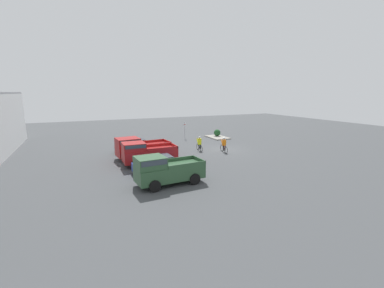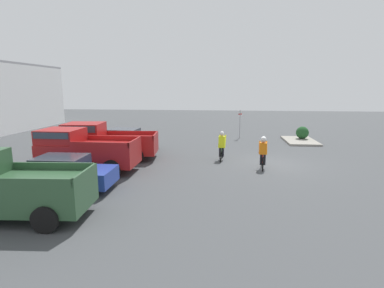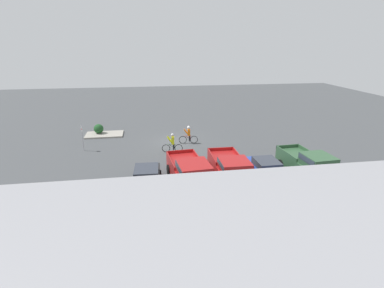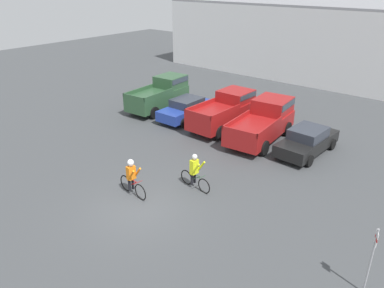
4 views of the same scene
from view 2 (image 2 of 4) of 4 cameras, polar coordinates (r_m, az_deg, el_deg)
ground_plane at (r=17.47m, az=14.72°, el=-3.68°), size 80.00×80.00×0.00m
pickup_truck_0 at (r=11.57m, az=-32.60°, el=-6.55°), size 2.40×5.01×2.21m
sedan_0 at (r=13.66m, az=-23.53°, el=-5.11°), size 1.95×4.34×1.44m
pickup_truck_1 at (r=16.15m, az=-20.04°, el=-0.98°), size 2.27×4.87×2.18m
pickup_truck_2 at (r=18.64m, az=-16.49°, el=0.66°), size 2.69×5.51×2.17m
sedan_1 at (r=21.23m, az=-12.79°, el=0.89°), size 2.09×4.38×1.44m
cyclist_0 at (r=17.80m, az=5.69°, el=-0.28°), size 1.84×0.50×1.73m
cyclist_1 at (r=16.21m, az=13.38°, el=-1.48°), size 1.84×0.50×1.75m
fire_lane_sign at (r=25.55m, az=9.11°, el=4.27°), size 0.14×0.29×2.37m
curb_island at (r=25.23m, az=19.86°, el=0.57°), size 3.83×2.32×0.15m
shrub at (r=25.77m, az=20.27°, el=2.04°), size 1.00×1.00×1.00m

